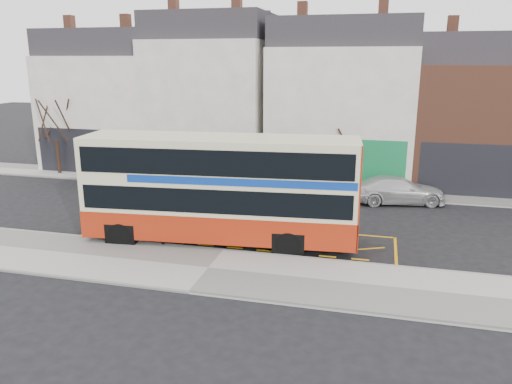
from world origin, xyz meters
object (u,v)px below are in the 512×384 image
(double_decker_bus, at_px, (221,188))
(car_silver, at_px, (119,176))
(street_tree_right, at_px, (343,135))
(car_white, at_px, (398,190))
(car_grey, at_px, (301,184))
(bus_stop_post, at_px, (163,201))
(street_tree_left, at_px, (53,109))

(double_decker_bus, relative_size, car_silver, 2.81)
(double_decker_bus, distance_m, street_tree_right, 11.68)
(car_white, distance_m, street_tree_right, 4.98)
(double_decker_bus, height_order, car_silver, double_decker_bus)
(double_decker_bus, distance_m, car_silver, 12.15)
(car_silver, distance_m, street_tree_right, 14.16)
(car_silver, bearing_deg, car_grey, -77.36)
(bus_stop_post, xyz_separation_m, car_silver, (-7.08, 8.85, -1.32))
(bus_stop_post, height_order, street_tree_left, street_tree_left)
(double_decker_bus, relative_size, car_white, 2.32)
(car_white, bearing_deg, street_tree_left, 74.53)
(car_white, height_order, street_tree_right, street_tree_right)
(double_decker_bus, height_order, car_grey, double_decker_bus)
(bus_stop_post, relative_size, street_tree_left, 0.48)
(car_silver, bearing_deg, street_tree_right, -69.51)
(street_tree_left, bearing_deg, car_white, -3.67)
(double_decker_bus, height_order, car_white, double_decker_bus)
(car_silver, relative_size, street_tree_left, 0.64)
(street_tree_right, bearing_deg, double_decker_bus, -111.52)
(car_grey, relative_size, street_tree_left, 0.59)
(car_silver, distance_m, car_white, 16.95)
(bus_stop_post, distance_m, car_grey, 10.91)
(bus_stop_post, distance_m, car_silver, 11.41)
(car_silver, xyz_separation_m, car_white, (16.94, 0.62, 0.02))
(double_decker_bus, distance_m, car_white, 11.41)
(double_decker_bus, distance_m, car_grey, 9.16)
(street_tree_left, xyz_separation_m, street_tree_right, (19.26, 1.10, -1.22))
(bus_stop_post, xyz_separation_m, car_white, (9.86, 9.47, -1.30))
(double_decker_bus, xyz_separation_m, car_silver, (-9.27, 7.66, -1.74))
(car_white, bearing_deg, car_silver, 80.29)
(bus_stop_post, height_order, car_white, bus_stop_post)
(car_silver, height_order, car_grey, car_silver)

